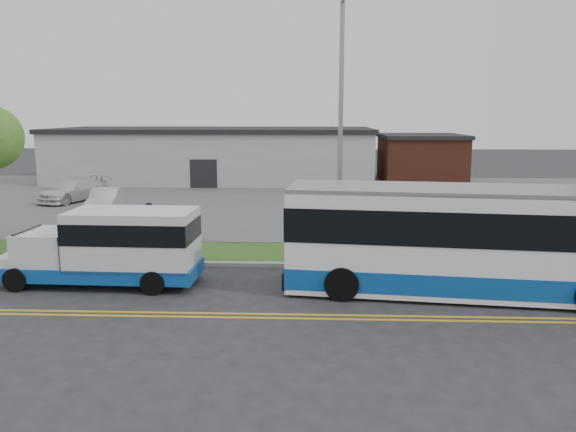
{
  "coord_description": "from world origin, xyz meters",
  "views": [
    {
      "loc": [
        1.92,
        -18.7,
        5.52
      ],
      "look_at": [
        1.02,
        2.65,
        1.6
      ],
      "focal_mm": 35.0,
      "sensor_mm": 36.0,
      "label": 1
    }
  ],
  "objects_px": {
    "shuttle_bus": "(115,245)",
    "parked_car_b": "(74,190)",
    "streetlight_near": "(341,121)",
    "parked_car_a": "(106,201)",
    "transit_bus": "(483,241)",
    "pedestrian": "(149,223)"
  },
  "relations": [
    {
      "from": "parked_car_a",
      "to": "parked_car_b",
      "type": "xyz_separation_m",
      "value": [
        -3.54,
        4.11,
        0.02
      ]
    },
    {
      "from": "streetlight_near",
      "to": "shuttle_bus",
      "type": "height_order",
      "value": "streetlight_near"
    },
    {
      "from": "shuttle_bus",
      "to": "parked_car_b",
      "type": "xyz_separation_m",
      "value": [
        -8.48,
        16.71,
        -0.51
      ]
    },
    {
      "from": "shuttle_bus",
      "to": "parked_car_b",
      "type": "bearing_deg",
      "value": 118.67
    },
    {
      "from": "shuttle_bus",
      "to": "transit_bus",
      "type": "distance_m",
      "value": 11.61
    },
    {
      "from": "transit_bus",
      "to": "parked_car_b",
      "type": "distance_m",
      "value": 26.49
    },
    {
      "from": "pedestrian",
      "to": "parked_car_b",
      "type": "relative_size",
      "value": 0.37
    },
    {
      "from": "shuttle_bus",
      "to": "parked_car_a",
      "type": "relative_size",
      "value": 1.56
    },
    {
      "from": "parked_car_b",
      "to": "shuttle_bus",
      "type": "bearing_deg",
      "value": -40.25
    },
    {
      "from": "transit_bus",
      "to": "pedestrian",
      "type": "distance_m",
      "value": 13.35
    },
    {
      "from": "transit_bus",
      "to": "parked_car_a",
      "type": "relative_size",
      "value": 2.92
    },
    {
      "from": "pedestrian",
      "to": "shuttle_bus",
      "type": "bearing_deg",
      "value": 69.09
    },
    {
      "from": "pedestrian",
      "to": "parked_car_b",
      "type": "height_order",
      "value": "pedestrian"
    },
    {
      "from": "pedestrian",
      "to": "parked_car_b",
      "type": "xyz_separation_m",
      "value": [
        -8.07,
        11.45,
        -0.19
      ]
    },
    {
      "from": "shuttle_bus",
      "to": "parked_car_a",
      "type": "xyz_separation_m",
      "value": [
        -4.94,
        12.6,
        -0.53
      ]
    },
    {
      "from": "pedestrian",
      "to": "streetlight_near",
      "type": "bearing_deg",
      "value": 145.46
    },
    {
      "from": "streetlight_near",
      "to": "parked_car_a",
      "type": "bearing_deg",
      "value": 145.17
    },
    {
      "from": "shuttle_bus",
      "to": "parked_car_a",
      "type": "distance_m",
      "value": 13.54
    },
    {
      "from": "shuttle_bus",
      "to": "streetlight_near",
      "type": "bearing_deg",
      "value": 29.92
    },
    {
      "from": "parked_car_b",
      "to": "transit_bus",
      "type": "bearing_deg",
      "value": -17.83
    },
    {
      "from": "streetlight_near",
      "to": "parked_car_a",
      "type": "distance_m",
      "value": 15.73
    },
    {
      "from": "shuttle_bus",
      "to": "pedestrian",
      "type": "relative_size",
      "value": 3.65
    }
  ]
}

